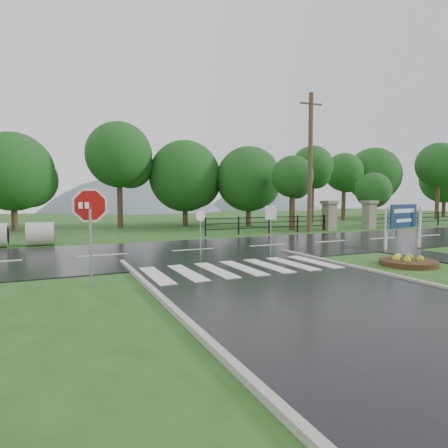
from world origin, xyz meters
name	(u,v)px	position (x,y,z in m)	size (l,w,h in m)	color
ground	(347,309)	(0.00, 0.00, 0.00)	(120.00, 120.00, 0.00)	#23511B
main_road	(193,251)	(0.00, 10.00, 0.00)	(90.00, 8.00, 0.04)	black
walkway	(437,257)	(8.50, 4.00, 0.00)	(2.20, 11.00, 0.04)	black
crosswalk	(243,268)	(0.00, 5.00, 0.06)	(6.50, 2.80, 0.02)	silver
pillar_west	(329,215)	(13.00, 16.00, 1.18)	(1.00, 1.00, 2.24)	gray
pillar_east	(369,214)	(17.00, 16.00, 1.18)	(1.00, 1.00, 2.24)	gray
fence_west	(269,223)	(7.75, 16.00, 0.72)	(9.58, 0.08, 1.20)	black
hills	(111,294)	(3.49, 65.00, -15.54)	(102.00, 48.00, 48.00)	slate
treeline	(146,228)	(1.00, 24.00, 0.00)	(83.20, 5.20, 10.00)	#154417
stop_sign	(90,214)	(-4.92, 4.50, 1.99)	(1.26, 0.28, 2.88)	#939399
estate_billboard	(404,218)	(9.32, 6.37, 1.47)	(2.39, 0.63, 2.14)	silver
flower_bed	(408,261)	(5.80, 3.18, 0.15)	(1.97, 1.97, 0.39)	#332111
reg_sign_small	(271,220)	(2.38, 7.08, 1.50)	(0.45, 0.16, 2.12)	#939399
reg_sign_round	(200,227)	(-0.26, 8.34, 1.24)	(0.45, 0.08, 1.92)	#939399
utility_pole_east	(310,162)	(10.78, 15.50, 4.97)	(1.74, 0.33, 9.77)	#473523
entrance_tree_left	(292,177)	(10.68, 17.50, 4.00)	(3.18, 3.18, 5.64)	#3D2B1C
entrance_tree_right	(373,191)	(18.93, 17.50, 3.06)	(3.01, 3.01, 4.59)	#3D2B1C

